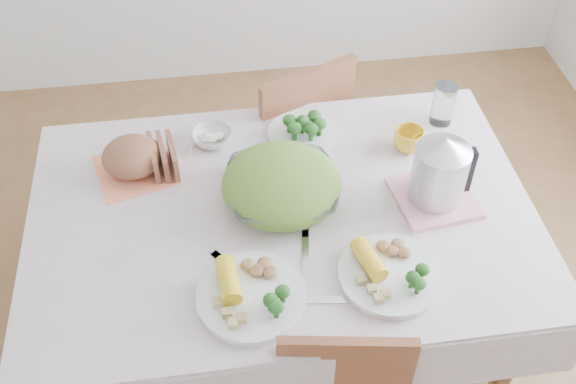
{
  "coord_description": "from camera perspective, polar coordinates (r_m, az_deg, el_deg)",
  "views": [
    {
      "loc": [
        -0.18,
        -1.35,
        2.23
      ],
      "look_at": [
        0.02,
        0.02,
        0.82
      ],
      "focal_mm": 42.0,
      "sensor_mm": 36.0,
      "label": 1
    }
  ],
  "objects": [
    {
      "name": "floor",
      "position": [
        2.61,
        -0.38,
        -13.08
      ],
      "size": [
        3.6,
        3.6,
        0.0
      ],
      "primitive_type": "plane",
      "color": "brown",
      "rests_on": "ground"
    },
    {
      "name": "dining_table",
      "position": [
        2.3,
        -0.43,
        -8.2
      ],
      "size": [
        1.4,
        0.9,
        0.75
      ],
      "primitive_type": "cube",
      "color": "brown",
      "rests_on": "floor"
    },
    {
      "name": "tablecloth",
      "position": [
        2.01,
        -0.48,
        -1.74
      ],
      "size": [
        1.5,
        1.0,
        0.01
      ],
      "primitive_type": "cube",
      "color": "beige",
      "rests_on": "dining_table"
    },
    {
      "name": "chair_far",
      "position": [
        2.7,
        -0.52,
        4.72
      ],
      "size": [
        0.53,
        0.53,
        0.89
      ],
      "primitive_type": "cube",
      "rotation": [
        0.0,
        0.0,
        3.55
      ],
      "color": "brown",
      "rests_on": "floor"
    },
    {
      "name": "salad_bowl",
      "position": [
        2.01,
        -0.53,
        0.16
      ],
      "size": [
        0.34,
        0.34,
        0.08
      ],
      "primitive_type": "imported",
      "rotation": [
        0.0,
        0.0,
        -0.02
      ],
      "color": "white",
      "rests_on": "tablecloth"
    },
    {
      "name": "dinner_plate_left",
      "position": [
        1.79,
        -3.1,
        -8.87
      ],
      "size": [
        0.36,
        0.36,
        0.02
      ],
      "primitive_type": "cylinder",
      "rotation": [
        0.0,
        0.0,
        -0.26
      ],
      "color": "white",
      "rests_on": "tablecloth"
    },
    {
      "name": "dinner_plate_right",
      "position": [
        1.85,
        8.59,
        -6.99
      ],
      "size": [
        0.31,
        0.31,
        0.02
      ],
      "primitive_type": "cylinder",
      "rotation": [
        0.0,
        0.0,
        -0.09
      ],
      "color": "white",
      "rests_on": "tablecloth"
    },
    {
      "name": "broccoli_plate",
      "position": [
        2.24,
        1.23,
        4.89
      ],
      "size": [
        0.27,
        0.27,
        0.02
      ],
      "primitive_type": "cylinder",
      "rotation": [
        0.0,
        0.0,
        -0.19
      ],
      "color": "beige",
      "rests_on": "tablecloth"
    },
    {
      "name": "napkin",
      "position": [
        2.18,
        -12.8,
        1.82
      ],
      "size": [
        0.28,
        0.28,
        0.0
      ],
      "primitive_type": "cube",
      "rotation": [
        0.0,
        0.0,
        0.27
      ],
      "color": "#FF8159",
      "rests_on": "tablecloth"
    },
    {
      "name": "bread_loaf",
      "position": [
        2.14,
        -13.04,
        2.91
      ],
      "size": [
        0.22,
        0.21,
        0.11
      ],
      "primitive_type": "ellipsoid",
      "rotation": [
        0.0,
        0.0,
        -0.2
      ],
      "color": "brown",
      "rests_on": "napkin"
    },
    {
      "name": "fruit_bowl",
      "position": [
        2.23,
        -6.4,
        4.61
      ],
      "size": [
        0.17,
        0.17,
        0.04
      ],
      "primitive_type": "imported",
      "rotation": [
        0.0,
        0.0,
        -0.32
      ],
      "color": "white",
      "rests_on": "tablecloth"
    },
    {
      "name": "yellow_mug",
      "position": [
        2.21,
        10.19,
        4.37
      ],
      "size": [
        0.1,
        0.1,
        0.08
      ],
      "primitive_type": "imported",
      "rotation": [
        0.0,
        0.0,
        0.0
      ],
      "color": "yellow",
      "rests_on": "tablecloth"
    },
    {
      "name": "glass_tumbler",
      "position": [
        2.33,
        12.99,
        7.12
      ],
      "size": [
        0.08,
        0.08,
        0.15
      ],
      "primitive_type": "cylinder",
      "rotation": [
        0.0,
        0.0,
        -0.09
      ],
      "color": "white",
      "rests_on": "tablecloth"
    },
    {
      "name": "pink_tray",
      "position": [
        2.08,
        12.23,
        -0.46
      ],
      "size": [
        0.26,
        0.26,
        0.02
      ],
      "primitive_type": "cube",
      "rotation": [
        0.0,
        0.0,
        0.13
      ],
      "color": "pink",
      "rests_on": "tablecloth"
    },
    {
      "name": "electric_kettle",
      "position": [
        2.0,
        12.72,
        1.79
      ],
      "size": [
        0.2,
        0.2,
        0.23
      ],
      "primitive_type": "cylinder",
      "rotation": [
        0.0,
        0.0,
        -0.32
      ],
      "color": "#B2B5BA",
      "rests_on": "pink_tray"
    },
    {
      "name": "fork_left",
      "position": [
        1.86,
        -4.47,
        -6.64
      ],
      "size": [
        0.13,
        0.16,
        0.0
      ],
      "primitive_type": "cube",
      "rotation": [
        0.0,
        0.0,
        0.66
      ],
      "color": "silver",
      "rests_on": "tablecloth"
    },
    {
      "name": "fork_right",
      "position": [
        1.89,
        1.48,
        -5.23
      ],
      "size": [
        0.05,
        0.18,
        0.0
      ],
      "primitive_type": "cube",
      "rotation": [
        0.0,
        0.0,
        -0.16
      ],
      "color": "silver",
      "rests_on": "tablecloth"
    },
    {
      "name": "knife",
      "position": [
        1.8,
        3.01,
        -9.13
      ],
      "size": [
        0.19,
        0.05,
        0.0
      ],
      "primitive_type": "cube",
      "rotation": [
        0.0,
        0.0,
        1.45
      ],
      "color": "silver",
      "rests_on": "tablecloth"
    }
  ]
}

